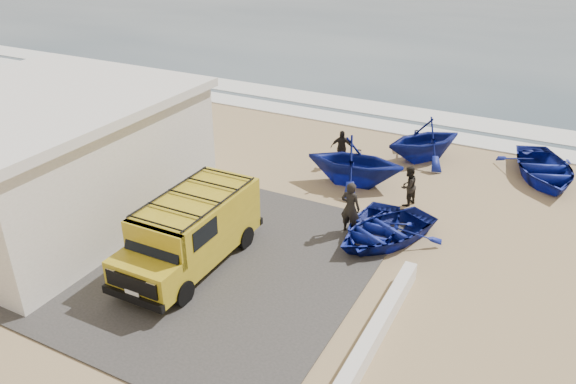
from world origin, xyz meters
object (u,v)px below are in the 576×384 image
at_px(building, 41,157).
at_px(fisherman_back, 341,148).
at_px(boat_near_left, 372,228).
at_px(fisherman_middle, 408,186).
at_px(boat_mid_left, 355,161).
at_px(fisherman_front, 350,208).
at_px(boat_near_right, 385,231).
at_px(van, 192,229).
at_px(boat_far_right, 544,169).
at_px(parapet, 376,332).
at_px(boat_far_left, 424,139).

height_order(building, fisherman_back, building).
relative_size(boat_near_left, fisherman_middle, 2.26).
distance_m(boat_mid_left, fisherman_front, 3.73).
relative_size(boat_near_right, fisherman_middle, 2.51).
xyz_separation_m(boat_near_left, fisherman_middle, (0.32, 2.80, 0.40)).
xyz_separation_m(boat_near_right, fisherman_middle, (-0.11, 2.83, 0.36)).
distance_m(van, boat_mid_left, 7.76).
bearing_deg(boat_near_right, boat_mid_left, 152.30).
relative_size(boat_far_right, fisherman_back, 2.85).
bearing_deg(fisherman_front, fisherman_back, -60.78).
height_order(boat_mid_left, fisherman_middle, boat_mid_left).
relative_size(van, fisherman_front, 2.80).
distance_m(boat_near_left, boat_mid_left, 4.11).
xyz_separation_m(van, boat_near_left, (4.32, 3.90, -0.83)).
distance_m(parapet, fisherman_front, 5.34).
height_order(boat_mid_left, boat_far_right, boat_mid_left).
bearing_deg(building, boat_far_right, 36.08).
xyz_separation_m(building, fisherman_back, (7.50, 8.66, -1.40)).
xyz_separation_m(boat_mid_left, boat_far_right, (6.55, 3.95, -0.54)).
bearing_deg(van, parapet, -7.22).
relative_size(boat_near_left, fisherman_back, 2.23).
relative_size(boat_mid_left, fisherman_middle, 2.50).
bearing_deg(boat_near_right, boat_far_left, 123.29).
height_order(parapet, boat_mid_left, boat_mid_left).
xyz_separation_m(building, fisherman_front, (9.92, 3.63, -1.24)).
height_order(parapet, fisherman_middle, fisherman_middle).
distance_m(building, boat_near_left, 11.47).
bearing_deg(fisherman_front, boat_near_left, -175.91).
distance_m(parapet, boat_far_right, 12.41).
relative_size(parapet, fisherman_middle, 3.98).
height_order(building, fisherman_middle, building).
distance_m(van, fisherman_back, 9.00).
distance_m(parapet, boat_near_right, 4.81).
bearing_deg(building, fisherman_front, 20.10).
bearing_deg(van, boat_far_right, 51.80).
xyz_separation_m(van, fisherman_back, (1.10, 8.92, -0.42)).
height_order(boat_near_right, boat_far_right, boat_far_right).
distance_m(van, fisherman_front, 5.25).
xyz_separation_m(boat_near_left, boat_far_left, (-0.30, 7.16, 0.59)).
bearing_deg(boat_far_left, fisherman_back, -105.75).
bearing_deg(parapet, boat_near_right, 106.29).
height_order(van, fisherman_front, van).
height_order(boat_far_left, fisherman_back, boat_far_left).
distance_m(boat_near_left, boat_far_right, 8.73).
xyz_separation_m(parapet, boat_near_left, (-1.78, 4.64, 0.08)).
height_order(fisherman_front, fisherman_middle, fisherman_front).
xyz_separation_m(building, van, (6.40, -0.27, -0.98)).
bearing_deg(parapet, fisherman_back, 117.36).
bearing_deg(parapet, fisherman_middle, 101.06).
xyz_separation_m(boat_far_left, fisherman_back, (-2.92, -2.14, -0.18)).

